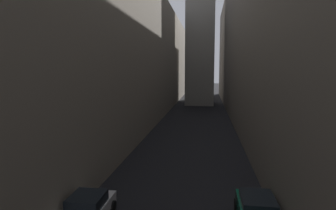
# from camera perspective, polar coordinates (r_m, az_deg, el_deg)

# --- Properties ---
(ground_plane) EXTENTS (264.00, 264.00, 0.00)m
(ground_plane) POSITION_cam_1_polar(r_m,az_deg,el_deg) (43.22, 5.12, -3.86)
(ground_plane) COLOR black
(building_block_left) EXTENTS (14.03, 108.00, 20.36)m
(building_block_left) POSITION_cam_1_polar(r_m,az_deg,el_deg) (46.71, -10.38, 9.40)
(building_block_left) COLOR gray
(building_block_left) RESTS_ON ground
(building_block_right) EXTENTS (14.23, 108.00, 24.50)m
(building_block_right) POSITION_cam_1_polar(r_m,az_deg,el_deg) (45.95, 21.67, 11.67)
(building_block_right) COLOR #60594F
(building_block_right) RESTS_ON ground
(parked_car_left_third) EXTENTS (2.07, 4.36, 1.52)m
(parked_car_left_third) POSITION_cam_1_polar(r_m,az_deg,el_deg) (16.92, -15.31, -18.74)
(parked_car_left_third) COLOR silver
(parked_car_left_third) RESTS_ON ground
(parked_car_right_far) EXTENTS (2.05, 4.35, 1.51)m
(parked_car_right_far) POSITION_cam_1_polar(r_m,az_deg,el_deg) (16.97, 16.76, -18.61)
(parked_car_right_far) COLOR #05472D
(parked_car_right_far) RESTS_ON ground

